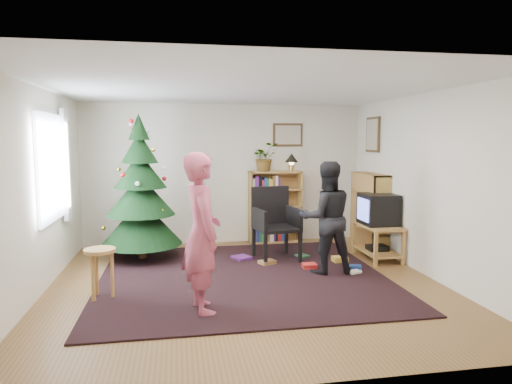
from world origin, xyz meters
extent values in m
plane|color=brown|center=(0.00, 0.00, 0.00)|extent=(5.00, 5.00, 0.00)
plane|color=white|center=(0.00, 0.00, 2.50)|extent=(5.00, 5.00, 0.00)
cube|color=silver|center=(0.00, 2.50, 1.25)|extent=(5.00, 0.02, 2.50)
cube|color=silver|center=(0.00, -2.50, 1.25)|extent=(5.00, 0.02, 2.50)
cube|color=silver|center=(-2.50, 0.00, 1.25)|extent=(0.02, 5.00, 2.50)
cube|color=silver|center=(2.50, 0.00, 1.25)|extent=(0.02, 5.00, 2.50)
cube|color=black|center=(0.00, 0.30, 0.01)|extent=(3.80, 3.60, 0.02)
cube|color=silver|center=(-2.47, 0.60, 1.50)|extent=(0.04, 1.20, 1.40)
cube|color=silver|center=(-2.43, 1.30, 1.50)|extent=(0.06, 0.35, 1.60)
cube|color=#4C3319|center=(1.15, 2.48, 1.95)|extent=(0.55, 0.03, 0.42)
cube|color=beige|center=(1.15, 2.48, 1.95)|extent=(0.47, 0.01, 0.34)
cube|color=#4C3319|center=(2.48, 1.75, 1.95)|extent=(0.03, 0.50, 0.60)
cube|color=beige|center=(2.48, 1.75, 1.95)|extent=(0.01, 0.42, 0.52)
cylinder|color=#3F2816|center=(-1.42, 1.51, 0.12)|extent=(0.12, 0.12, 0.24)
cone|color=black|center=(-1.42, 1.51, 0.59)|extent=(1.25, 1.25, 0.70)
cone|color=black|center=(-1.42, 1.51, 1.02)|extent=(1.05, 1.05, 0.62)
cone|color=black|center=(-1.42, 1.51, 1.40)|extent=(0.80, 0.80, 0.55)
cone|color=black|center=(-1.42, 1.51, 1.75)|extent=(0.56, 0.56, 0.48)
cone|color=black|center=(-1.42, 1.51, 2.06)|extent=(0.32, 0.32, 0.40)
cube|color=#AA873C|center=(0.89, 2.34, 0.65)|extent=(0.95, 0.30, 1.30)
cube|color=#AA873C|center=(0.89, 2.34, 1.29)|extent=(0.95, 0.30, 0.03)
cube|color=#AA873C|center=(2.34, 1.50, 0.65)|extent=(0.30, 0.95, 1.30)
cube|color=#AA873C|center=(2.34, 1.50, 1.29)|extent=(0.30, 0.95, 0.03)
cube|color=#AA873C|center=(2.22, 0.90, 0.53)|extent=(0.50, 0.90, 0.04)
cube|color=#AA873C|center=(2.00, 0.48, 0.26)|extent=(0.05, 0.05, 0.51)
cube|color=#AA873C|center=(2.44, 0.48, 0.26)|extent=(0.05, 0.05, 0.51)
cube|color=#AA873C|center=(2.00, 1.32, 0.26)|extent=(0.05, 0.05, 0.51)
cube|color=#AA873C|center=(2.44, 1.32, 0.26)|extent=(0.05, 0.05, 0.51)
cube|color=#AA873C|center=(2.22, 0.90, 0.12)|extent=(0.46, 0.86, 0.03)
cube|color=black|center=(2.22, 0.90, 0.17)|extent=(0.30, 0.25, 0.08)
cube|color=black|center=(2.22, 0.90, 0.79)|extent=(0.50, 0.55, 0.48)
cube|color=#586AF0|center=(1.97, 0.90, 0.79)|extent=(0.01, 0.43, 0.34)
cube|color=black|center=(0.64, 1.08, 0.51)|extent=(0.70, 0.70, 0.05)
cube|color=black|center=(0.64, 1.36, 0.82)|extent=(0.62, 0.14, 0.62)
cube|color=black|center=(0.36, 0.80, 0.25)|extent=(0.06, 0.06, 0.51)
cube|color=black|center=(0.92, 0.80, 0.25)|extent=(0.06, 0.06, 0.51)
cube|color=black|center=(0.36, 1.36, 0.25)|extent=(0.06, 0.06, 0.51)
cube|color=black|center=(0.92, 1.36, 0.25)|extent=(0.06, 0.06, 0.51)
cylinder|color=#AA873C|center=(-1.76, -0.26, 0.58)|extent=(0.36, 0.36, 0.04)
cylinder|color=#AA873C|center=(-1.63, -0.26, 0.28)|extent=(0.04, 0.04, 0.56)
cylinder|color=#AA873C|center=(-1.83, -0.15, 0.28)|extent=(0.04, 0.04, 0.56)
cylinder|color=#AA873C|center=(-1.83, -0.37, 0.28)|extent=(0.04, 0.04, 0.56)
imported|color=#AA4458|center=(-0.61, -0.84, 0.87)|extent=(0.53, 0.70, 1.73)
imported|color=black|center=(1.17, 0.30, 0.79)|extent=(0.78, 0.61, 1.57)
imported|color=gray|center=(0.69, 2.34, 1.55)|extent=(0.55, 0.51, 0.51)
cylinder|color=#A57F33|center=(1.19, 2.34, 1.35)|extent=(0.10, 0.10, 0.10)
sphere|color=#FFD88C|center=(1.19, 2.34, 1.46)|extent=(0.10, 0.10, 0.10)
cone|color=black|center=(1.19, 2.34, 1.54)|extent=(0.24, 0.24, 0.16)
cube|color=#A51E19|center=(1.00, 0.51, 0.04)|extent=(0.20, 0.20, 0.08)
cube|color=navy|center=(1.63, 0.32, 0.04)|extent=(0.20, 0.20, 0.08)
cube|color=#1E592D|center=(1.08, 1.16, 0.04)|extent=(0.20, 0.20, 0.08)
cube|color=gold|center=(1.56, 0.77, 0.04)|extent=(0.20, 0.20, 0.08)
cube|color=brown|center=(0.45, 0.84, 0.04)|extent=(0.20, 0.20, 0.08)
cube|color=beige|center=(1.54, 0.16, 0.04)|extent=(0.20, 0.20, 0.08)
cube|color=#4C1959|center=(0.11, 1.20, 0.04)|extent=(0.20, 0.20, 0.08)
camera|label=1|loc=(-0.86, -5.67, 1.86)|focal=32.00mm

